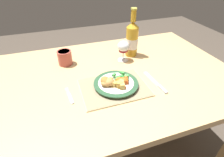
{
  "coord_description": "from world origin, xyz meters",
  "views": [
    {
      "loc": [
        -0.2,
        -0.79,
        1.3
      ],
      "look_at": [
        0.04,
        -0.09,
        0.78
      ],
      "focal_mm": 28.0,
      "sensor_mm": 36.0,
      "label": 1
    }
  ],
  "objects_px": {
    "dining_table": "(100,87)",
    "bottle": "(132,39)",
    "wine_glass": "(123,47)",
    "fork": "(70,97)",
    "table_knife": "(157,84)",
    "drinking_cup": "(65,57)",
    "dinner_plate": "(116,84)"
  },
  "relations": [
    {
      "from": "bottle",
      "to": "drinking_cup",
      "type": "xyz_separation_m",
      "value": [
        -0.44,
        0.02,
        -0.07
      ]
    },
    {
      "from": "dining_table",
      "to": "fork",
      "type": "bearing_deg",
      "value": -147.03
    },
    {
      "from": "table_knife",
      "to": "drinking_cup",
      "type": "xyz_separation_m",
      "value": [
        -0.43,
        0.37,
        0.04
      ]
    },
    {
      "from": "bottle",
      "to": "dinner_plate",
      "type": "bearing_deg",
      "value": -125.92
    },
    {
      "from": "fork",
      "to": "table_knife",
      "type": "distance_m",
      "value": 0.46
    },
    {
      "from": "drinking_cup",
      "to": "table_knife",
      "type": "bearing_deg",
      "value": -40.61
    },
    {
      "from": "dinner_plate",
      "to": "bottle",
      "type": "bearing_deg",
      "value": 54.08
    },
    {
      "from": "bottle",
      "to": "drinking_cup",
      "type": "relative_size",
      "value": 3.47
    },
    {
      "from": "wine_glass",
      "to": "drinking_cup",
      "type": "distance_m",
      "value": 0.37
    },
    {
      "from": "table_knife",
      "to": "dining_table",
      "type": "bearing_deg",
      "value": 148.39
    },
    {
      "from": "wine_glass",
      "to": "bottle",
      "type": "xyz_separation_m",
      "value": [
        0.08,
        0.05,
        0.02
      ]
    },
    {
      "from": "dinner_plate",
      "to": "table_knife",
      "type": "distance_m",
      "value": 0.22
    },
    {
      "from": "dining_table",
      "to": "bottle",
      "type": "relative_size",
      "value": 5.14
    },
    {
      "from": "dinner_plate",
      "to": "wine_glass",
      "type": "distance_m",
      "value": 0.29
    },
    {
      "from": "dinner_plate",
      "to": "fork",
      "type": "relative_size",
      "value": 1.8
    },
    {
      "from": "fork",
      "to": "table_knife",
      "type": "bearing_deg",
      "value": -5.76
    },
    {
      "from": "table_knife",
      "to": "drinking_cup",
      "type": "height_order",
      "value": "drinking_cup"
    },
    {
      "from": "dining_table",
      "to": "drinking_cup",
      "type": "height_order",
      "value": "drinking_cup"
    },
    {
      "from": "dining_table",
      "to": "fork",
      "type": "xyz_separation_m",
      "value": [
        -0.18,
        -0.12,
        0.08
      ]
    },
    {
      "from": "dining_table",
      "to": "bottle",
      "type": "distance_m",
      "value": 0.38
    },
    {
      "from": "wine_glass",
      "to": "table_knife",
      "type": "bearing_deg",
      "value": -76.05
    },
    {
      "from": "drinking_cup",
      "to": "wine_glass",
      "type": "bearing_deg",
      "value": -11.13
    },
    {
      "from": "dinner_plate",
      "to": "table_knife",
      "type": "bearing_deg",
      "value": -13.97
    },
    {
      "from": "dining_table",
      "to": "bottle",
      "type": "xyz_separation_m",
      "value": [
        0.27,
        0.19,
        0.19
      ]
    },
    {
      "from": "dining_table",
      "to": "drinking_cup",
      "type": "xyz_separation_m",
      "value": [
        -0.17,
        0.21,
        0.12
      ]
    },
    {
      "from": "dinner_plate",
      "to": "table_knife",
      "type": "height_order",
      "value": "dinner_plate"
    },
    {
      "from": "fork",
      "to": "drinking_cup",
      "type": "distance_m",
      "value": 0.33
    },
    {
      "from": "dining_table",
      "to": "wine_glass",
      "type": "relative_size",
      "value": 11.97
    },
    {
      "from": "table_knife",
      "to": "bottle",
      "type": "xyz_separation_m",
      "value": [
        0.0,
        0.35,
        0.11
      ]
    },
    {
      "from": "fork",
      "to": "drinking_cup",
      "type": "bearing_deg",
      "value": 86.63
    },
    {
      "from": "dinner_plate",
      "to": "table_knife",
      "type": "relative_size",
      "value": 1.11
    },
    {
      "from": "fork",
      "to": "dinner_plate",
      "type": "bearing_deg",
      "value": 1.73
    }
  ]
}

